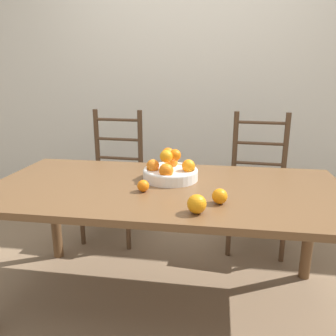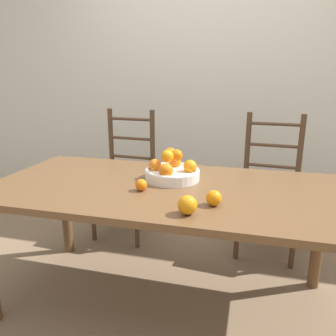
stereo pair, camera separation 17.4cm
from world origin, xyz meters
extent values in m
plane|color=#7F664C|center=(0.00, 0.00, 0.00)|extent=(12.00, 12.00, 0.00)
cube|color=silver|center=(0.00, 1.53, 1.30)|extent=(8.00, 0.06, 2.60)
cube|color=brown|center=(0.00, 0.00, 0.71)|extent=(1.90, 0.92, 0.03)
cylinder|color=brown|center=(-0.87, 0.38, 0.34)|extent=(0.07, 0.07, 0.69)
cylinder|color=brown|center=(0.87, 0.38, 0.34)|extent=(0.07, 0.07, 0.69)
cylinder|color=white|center=(0.01, 0.12, 0.75)|extent=(0.31, 0.31, 0.05)
torus|color=white|center=(0.01, 0.12, 0.78)|extent=(0.31, 0.31, 0.02)
sphere|color=orange|center=(0.11, 0.13, 0.80)|extent=(0.07, 0.07, 0.07)
sphere|color=orange|center=(0.00, 0.22, 0.80)|extent=(0.07, 0.07, 0.07)
sphere|color=orange|center=(-0.09, 0.12, 0.80)|extent=(0.07, 0.07, 0.07)
sphere|color=orange|center=(0.00, 0.02, 0.80)|extent=(0.08, 0.08, 0.08)
sphere|color=orange|center=(0.03, 0.12, 0.86)|extent=(0.07, 0.07, 0.07)
sphere|color=orange|center=(-0.01, 0.14, 0.87)|extent=(0.07, 0.07, 0.07)
sphere|color=orange|center=(-0.01, 0.08, 0.87)|extent=(0.07, 0.07, 0.07)
sphere|color=orange|center=(0.19, -0.34, 0.77)|extent=(0.08, 0.08, 0.08)
sphere|color=orange|center=(0.28, -0.21, 0.76)|extent=(0.07, 0.07, 0.07)
sphere|color=orange|center=(-0.10, -0.11, 0.75)|extent=(0.06, 0.06, 0.06)
cylinder|color=#513823|center=(-0.76, 0.59, 0.23)|extent=(0.04, 0.04, 0.45)
cylinder|color=#513823|center=(-0.38, 0.56, 0.23)|extent=(0.04, 0.04, 0.45)
cylinder|color=#513823|center=(-0.74, 0.95, 0.51)|extent=(0.04, 0.04, 1.03)
cylinder|color=#513823|center=(-0.36, 0.92, 0.51)|extent=(0.04, 0.04, 1.03)
cube|color=#513823|center=(-0.56, 0.75, 0.47)|extent=(0.44, 0.42, 0.04)
cylinder|color=#513823|center=(-0.55, 0.93, 0.63)|extent=(0.38, 0.05, 0.02)
cylinder|color=#513823|center=(-0.55, 0.93, 0.79)|extent=(0.38, 0.05, 0.02)
cylinder|color=#513823|center=(-0.55, 0.93, 0.95)|extent=(0.38, 0.05, 0.02)
cylinder|color=#513823|center=(0.37, 0.59, 0.23)|extent=(0.04, 0.04, 0.45)
cylinder|color=#513823|center=(0.75, 0.56, 0.23)|extent=(0.04, 0.04, 0.45)
cylinder|color=#513823|center=(0.40, 0.95, 0.51)|extent=(0.04, 0.04, 1.03)
cylinder|color=#513823|center=(0.78, 0.92, 0.51)|extent=(0.04, 0.04, 1.03)
cube|color=#513823|center=(0.58, 0.75, 0.47)|extent=(0.45, 0.43, 0.04)
cylinder|color=#513823|center=(0.59, 0.93, 0.63)|extent=(0.38, 0.05, 0.02)
cylinder|color=#513823|center=(0.59, 0.93, 0.79)|extent=(0.38, 0.05, 0.02)
cylinder|color=#513823|center=(0.59, 0.93, 0.95)|extent=(0.38, 0.05, 0.02)
camera|label=1|loc=(0.26, -1.64, 1.29)|focal=35.00mm
camera|label=2|loc=(0.44, -1.60, 1.29)|focal=35.00mm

